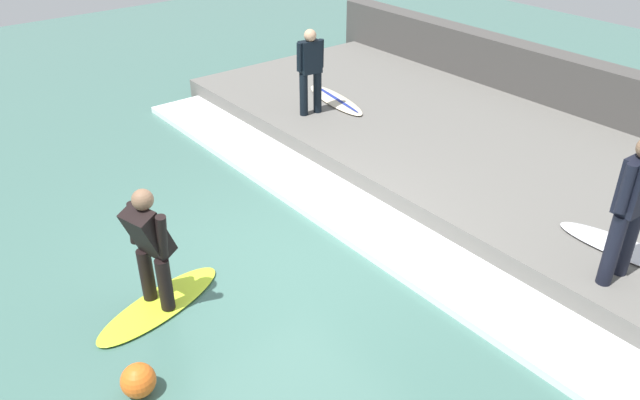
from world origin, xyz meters
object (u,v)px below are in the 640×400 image
surfboard_waiting_near (627,250)px  surfboard_waiting_far (335,100)px  surfer_waiting_near (632,203)px  surfboard_riding (160,304)px  marker_buoy (138,380)px  surfer_riding (150,243)px  surfer_waiting_far (310,67)px

surfboard_waiting_near → surfboard_waiting_far: surfboard_waiting_far is taller
surfer_waiting_near → surfboard_waiting_near: 1.12m
surfboard_waiting_near → surfboard_waiting_far: (0.40, 5.86, 0.00)m
surfboard_riding → marker_buoy: (-0.71, -1.05, 0.14)m
surfer_riding → surfboard_waiting_near: (4.61, -2.92, -0.48)m
surfboard_waiting_near → surfer_waiting_far: (-0.32, 5.69, 0.81)m
surfer_riding → surfboard_waiting_near: surfer_riding is taller
surfer_riding → surfboard_riding: bearing=90.0°
surfer_waiting_near → marker_buoy: (-4.71, 2.02, -1.14)m
surfer_riding → surfer_waiting_far: bearing=32.8°
surfer_waiting_near → surfboard_waiting_near: bearing=13.7°
surfboard_waiting_near → surfer_waiting_far: bearing=93.2°
surfboard_waiting_near → surfer_waiting_far: 5.76m
surfboard_riding → surfboard_waiting_near: bearing=-32.4°
surfboard_waiting_near → surfboard_riding: bearing=147.6°
surfboard_riding → surfboard_waiting_far: 5.81m
surfboard_waiting_near → marker_buoy: (-5.32, 1.87, -0.21)m
surfer_riding → surfer_waiting_near: (4.00, -3.07, 0.45)m
surfer_riding → surfboard_waiting_far: size_ratio=0.81×
surfer_riding → marker_buoy: 1.45m
surfer_riding → surfboard_waiting_near: bearing=-32.4°
surfboard_riding → surfboard_waiting_far: surfboard_waiting_far is taller
surfboard_riding → surfer_waiting_far: (4.29, 2.77, 1.16)m
marker_buoy → surfboard_waiting_near: bearing=-19.4°
surfer_waiting_near → surfboard_waiting_far: (1.00, 6.01, -0.93)m
surfboard_waiting_near → surfboard_waiting_far: 5.88m
surfer_waiting_near → surfer_waiting_far: 5.85m
surfer_waiting_far → marker_buoy: (-5.00, -3.82, -1.02)m
surfboard_riding → marker_buoy: marker_buoy is taller
surfboard_riding → surfer_riding: 0.83m
surfboard_riding → surfboard_waiting_near: size_ratio=1.04×
surfer_riding → surfboard_waiting_far: (5.00, 2.94, -0.48)m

